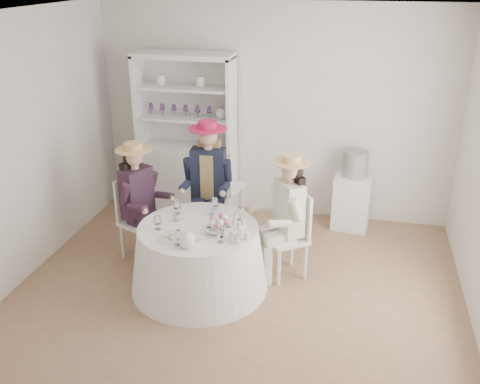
# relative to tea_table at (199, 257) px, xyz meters

# --- Properties ---
(ground) EXTENTS (4.50, 4.50, 0.00)m
(ground) POSITION_rel_tea_table_xyz_m (0.40, 0.03, -0.34)
(ground) COLOR brown
(ground) RESTS_ON ground
(ceiling) EXTENTS (4.50, 4.50, 0.00)m
(ceiling) POSITION_rel_tea_table_xyz_m (0.40, 0.03, 2.36)
(ceiling) COLOR white
(ceiling) RESTS_ON wall_back
(wall_back) EXTENTS (4.50, 0.00, 4.50)m
(wall_back) POSITION_rel_tea_table_xyz_m (0.40, 2.03, 1.01)
(wall_back) COLOR silver
(wall_back) RESTS_ON ground
(wall_front) EXTENTS (4.50, 0.00, 4.50)m
(wall_front) POSITION_rel_tea_table_xyz_m (0.40, -1.97, 1.01)
(wall_front) COLOR silver
(wall_front) RESTS_ON ground
(wall_left) EXTENTS (0.00, 4.50, 4.50)m
(wall_left) POSITION_rel_tea_table_xyz_m (-1.85, 0.03, 1.01)
(wall_left) COLOR silver
(wall_left) RESTS_ON ground
(tea_table) EXTENTS (1.40, 1.40, 0.69)m
(tea_table) POSITION_rel_tea_table_xyz_m (0.00, 0.00, 0.00)
(tea_table) COLOR white
(tea_table) RESTS_ON ground
(hutch) EXTENTS (1.27, 0.56, 2.10)m
(hutch) POSITION_rel_tea_table_xyz_m (-0.68, 1.78, 0.41)
(hutch) COLOR silver
(hutch) RESTS_ON ground
(side_table) EXTENTS (0.48, 0.48, 0.69)m
(side_table) POSITION_rel_tea_table_xyz_m (1.46, 1.78, 0.00)
(side_table) COLOR silver
(side_table) RESTS_ON ground
(hatbox) EXTENTS (0.39, 0.39, 0.31)m
(hatbox) POSITION_rel_tea_table_xyz_m (1.46, 1.78, 0.50)
(hatbox) COLOR black
(hatbox) RESTS_ON side_table
(guest_left) EXTENTS (0.57, 0.52, 1.36)m
(guest_left) POSITION_rel_tea_table_xyz_m (-0.81, 0.45, 0.42)
(guest_left) COLOR silver
(guest_left) RESTS_ON ground
(guest_mid) EXTENTS (0.55, 0.57, 1.50)m
(guest_mid) POSITION_rel_tea_table_xyz_m (-0.15, 0.92, 0.51)
(guest_mid) COLOR silver
(guest_mid) RESTS_ON ground
(guest_right) EXTENTS (0.58, 0.55, 1.36)m
(guest_right) POSITION_rel_tea_table_xyz_m (0.82, 0.42, 0.42)
(guest_right) COLOR silver
(guest_right) RESTS_ON ground
(spare_chair) EXTENTS (0.50, 0.50, 0.98)m
(spare_chair) POSITION_rel_tea_table_xyz_m (-0.15, 1.54, 0.19)
(spare_chair) COLOR silver
(spare_chair) RESTS_ON ground
(teacup_a) EXTENTS (0.08, 0.08, 0.06)m
(teacup_a) POSITION_rel_tea_table_xyz_m (-0.25, 0.09, 0.38)
(teacup_a) COLOR white
(teacup_a) RESTS_ON tea_table
(teacup_b) EXTENTS (0.08, 0.08, 0.07)m
(teacup_b) POSITION_rel_tea_table_xyz_m (0.09, 0.29, 0.38)
(teacup_b) COLOR white
(teacup_b) RESTS_ON tea_table
(teacup_c) EXTENTS (0.11, 0.11, 0.07)m
(teacup_c) POSITION_rel_tea_table_xyz_m (0.24, 0.15, 0.38)
(teacup_c) COLOR white
(teacup_c) RESTS_ON tea_table
(flower_bowl) EXTENTS (0.25, 0.25, 0.05)m
(flower_bowl) POSITION_rel_tea_table_xyz_m (0.21, -0.09, 0.37)
(flower_bowl) COLOR white
(flower_bowl) RESTS_ON tea_table
(flower_arrangement) EXTENTS (0.18, 0.18, 0.07)m
(flower_arrangement) POSITION_rel_tea_table_xyz_m (0.22, -0.02, 0.43)
(flower_arrangement) COLOR #CD6681
(flower_arrangement) RESTS_ON tea_table
(table_teapot) EXTENTS (0.23, 0.16, 0.17)m
(table_teapot) POSITION_rel_tea_table_xyz_m (0.03, -0.42, 0.42)
(table_teapot) COLOR white
(table_teapot) RESTS_ON tea_table
(sandwich_plate) EXTENTS (0.26, 0.26, 0.06)m
(sandwich_plate) POSITION_rel_tea_table_xyz_m (-0.17, -0.28, 0.36)
(sandwich_plate) COLOR white
(sandwich_plate) RESTS_ON tea_table
(cupcake_stand) EXTENTS (0.22, 0.22, 0.20)m
(cupcake_stand) POSITION_rel_tea_table_xyz_m (0.45, -0.17, 0.42)
(cupcake_stand) COLOR white
(cupcake_stand) RESTS_ON tea_table
(stemware_set) EXTENTS (0.82, 0.85, 0.15)m
(stemware_set) POSITION_rel_tea_table_xyz_m (-0.00, 0.00, 0.42)
(stemware_set) COLOR white
(stemware_set) RESTS_ON tea_table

